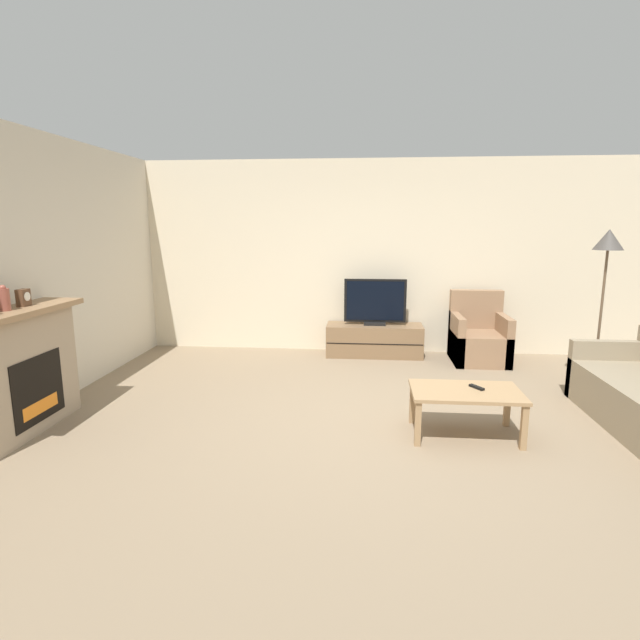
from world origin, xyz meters
The scene contains 12 objects.
ground_plane centered at (0.00, 0.00, 0.00)m, with size 24.00×24.00×0.00m, color #89755B.
wall_back centered at (0.00, 2.87, 1.35)m, with size 12.00×0.06×2.70m.
wall_left centered at (-3.22, 0.00, 1.35)m, with size 0.06×12.00×2.70m.
fireplace centered at (-3.02, -0.37, 0.56)m, with size 0.44×1.33×1.11m.
mantel_vase_centre_left centered at (-3.01, -0.47, 1.21)m, with size 0.09×0.09×0.21m.
mantel_clock centered at (-3.01, -0.23, 1.18)m, with size 0.08×0.11×0.15m.
tv_stand centered at (0.09, 2.56, 0.22)m, with size 1.32×0.48×0.44m.
tv centered at (0.09, 2.56, 0.74)m, with size 0.85×0.18×0.64m.
armchair centered at (1.48, 2.39, 0.30)m, with size 0.70×0.76×0.93m.
coffee_table centered at (0.83, -0.09, 0.36)m, with size 0.93×0.57×0.41m.
remote centered at (0.93, -0.03, 0.42)m, with size 0.12×0.15×0.02m.
floor_lamp centered at (2.53, 1.36, 1.51)m, with size 0.31×0.31×1.76m.
Camera 1 is at (-0.05, -4.27, 1.81)m, focal length 28.00 mm.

